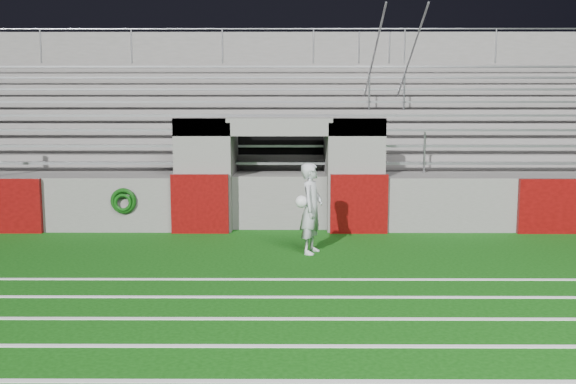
{
  "coord_description": "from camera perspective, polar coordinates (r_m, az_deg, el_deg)",
  "views": [
    {
      "loc": [
        0.26,
        -11.38,
        2.86
      ],
      "look_at": [
        0.2,
        1.8,
        1.1
      ],
      "focal_mm": 40.0,
      "sensor_mm": 36.0,
      "label": 1
    }
  ],
  "objects": [
    {
      "name": "goalkeeper_with_ball",
      "position": [
        12.51,
        2.08,
        -1.45
      ],
      "size": [
        0.62,
        0.75,
        1.78
      ],
      "color": "#B3B6BD",
      "rests_on": "ground"
    },
    {
      "name": "field_markings",
      "position": [
        7.0,
        -1.97,
        -16.48
      ],
      "size": [
        28.0,
        8.09,
        0.01
      ],
      "color": "white",
      "rests_on": "ground"
    },
    {
      "name": "hose_coil",
      "position": [
        14.97,
        -14.43,
        -0.81
      ],
      "size": [
        0.59,
        0.14,
        0.59
      ],
      "color": "#0C380B",
      "rests_on": "ground"
    },
    {
      "name": "ground",
      "position": [
        11.74,
        -1.02,
        -6.5
      ],
      "size": [
        90.0,
        90.0,
        0.0
      ],
      "primitive_type": "plane",
      "color": "#0D440B",
      "rests_on": "ground"
    },
    {
      "name": "stadium_structure",
      "position": [
        19.4,
        -0.51,
        3.57
      ],
      "size": [
        26.0,
        8.48,
        5.42
      ],
      "color": "#605E5B",
      "rests_on": "ground"
    }
  ]
}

